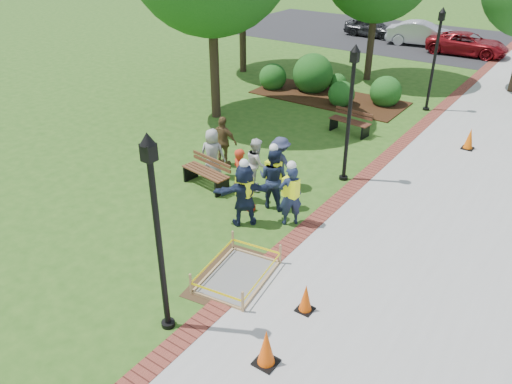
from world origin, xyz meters
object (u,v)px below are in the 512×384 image
Objects in this scene: hivis_worker_c at (273,176)px; wet_concrete_pad at (237,270)px; cone_front at (266,348)px; hivis_worker_b at (291,193)px; hivis_worker_a at (244,193)px; lamp_near at (157,224)px; bench_near at (206,178)px.

wet_concrete_pad is at bearing -70.36° from hivis_worker_c.
cone_front is (1.97, -1.72, 0.17)m from wet_concrete_pad.
cone_front is at bearing -63.32° from hivis_worker_b.
cone_front is 0.44× the size of hivis_worker_b.
cone_front is at bearing -57.77° from hivis_worker_c.
hivis_worker_a is 1.21m from hivis_worker_c.
lamp_near is 5.55m from hivis_worker_c.
bench_near is at bearing 122.66° from lamp_near.
wet_concrete_pad is 1.34× the size of hivis_worker_b.
hivis_worker_c is at bearing 4.26° from bench_near.
lamp_near is at bearing -96.73° from wet_concrete_pad.
wet_concrete_pad is 4.64m from bench_near.
cone_front is 0.20× the size of lamp_near.
wet_concrete_pad is 0.59× the size of lamp_near.
lamp_near is 5.00m from hivis_worker_b.
wet_concrete_pad is 1.45× the size of bench_near.
hivis_worker_b is at bearing 90.27° from lamp_near.
lamp_near is 2.26× the size of hivis_worker_b.
hivis_worker_b is (-0.02, 4.76, -1.55)m from lamp_near.
lamp_near is at bearing -89.73° from hivis_worker_b.
bench_near is 2.46m from hivis_worker_c.
wet_concrete_pad is 2.49m from hivis_worker_a.
hivis_worker_b is 0.96× the size of hivis_worker_c.
hivis_worker_a is (-3.24, 3.74, 0.55)m from cone_front.
bench_near is 6.43m from lamp_near.
hivis_worker_c is at bearing 109.64° from wet_concrete_pad.
hivis_worker_a is (-1.03, 4.06, -1.52)m from lamp_near.
cone_front is at bearing -49.13° from hivis_worker_a.
lamp_near is at bearing -80.21° from hivis_worker_c.
bench_near is 7.26m from cone_front.
wet_concrete_pad is 1.30× the size of hivis_worker_a.
lamp_near reaches higher than hivis_worker_c.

